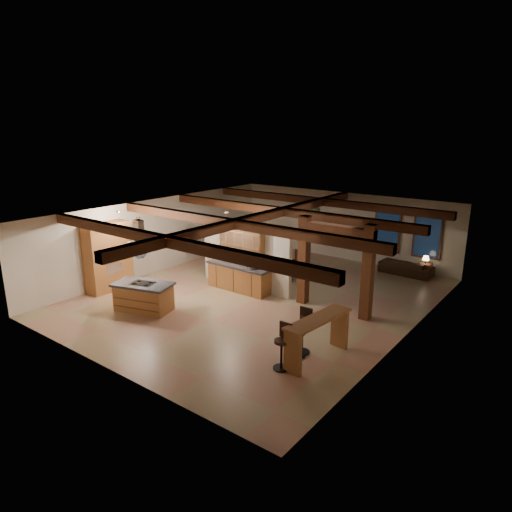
{
  "coord_description": "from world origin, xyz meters",
  "views": [
    {
      "loc": [
        8.72,
        -11.6,
        5.59
      ],
      "look_at": [
        -0.54,
        0.5,
        1.25
      ],
      "focal_mm": 32.0,
      "sensor_mm": 36.0,
      "label": 1
    }
  ],
  "objects_px": {
    "kitchen_island": "(144,296)",
    "dining_table": "(278,268)",
    "sofa": "(406,267)",
    "bar_counter": "(318,331)"
  },
  "relations": [
    {
      "from": "kitchen_island",
      "to": "sofa",
      "type": "bearing_deg",
      "value": 58.56
    },
    {
      "from": "bar_counter",
      "to": "dining_table",
      "type": "bearing_deg",
      "value": 133.06
    },
    {
      "from": "dining_table",
      "to": "bar_counter",
      "type": "bearing_deg",
      "value": -53.1
    },
    {
      "from": "dining_table",
      "to": "kitchen_island",
      "type": "bearing_deg",
      "value": -111.07
    },
    {
      "from": "sofa",
      "to": "bar_counter",
      "type": "distance_m",
      "value": 8.08
    },
    {
      "from": "kitchen_island",
      "to": "bar_counter",
      "type": "xyz_separation_m",
      "value": [
        5.92,
        0.56,
        0.29
      ]
    },
    {
      "from": "kitchen_island",
      "to": "bar_counter",
      "type": "relative_size",
      "value": 0.93
    },
    {
      "from": "kitchen_island",
      "to": "bar_counter",
      "type": "distance_m",
      "value": 5.96
    },
    {
      "from": "dining_table",
      "to": "sofa",
      "type": "distance_m",
      "value": 5.01
    },
    {
      "from": "kitchen_island",
      "to": "dining_table",
      "type": "height_order",
      "value": "kitchen_island"
    }
  ]
}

